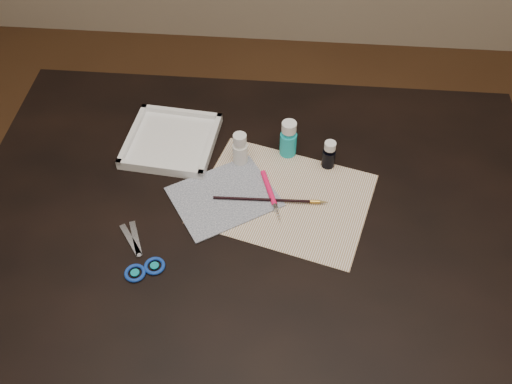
# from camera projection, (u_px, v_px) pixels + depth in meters

# --- Properties ---
(ground) EXTENTS (3.50, 3.50, 0.02)m
(ground) POSITION_uv_depth(u_px,v_px,m) (256.00, 354.00, 1.86)
(ground) COLOR #422614
(ground) RESTS_ON ground
(table) EXTENTS (1.30, 0.90, 0.75)m
(table) POSITION_uv_depth(u_px,v_px,m) (256.00, 293.00, 1.57)
(table) COLOR black
(table) RESTS_ON ground
(paper) EXTENTS (0.44, 0.37, 0.00)m
(paper) POSITION_uv_depth(u_px,v_px,m) (284.00, 199.00, 1.30)
(paper) COLOR white
(paper) RESTS_ON table
(canvas) EXTENTS (0.28, 0.27, 0.00)m
(canvas) POSITION_uv_depth(u_px,v_px,m) (224.00, 197.00, 1.30)
(canvas) COLOR #141D3A
(canvas) RESTS_ON paper
(paint_bottle_white) EXTENTS (0.04, 0.04, 0.09)m
(paint_bottle_white) POSITION_uv_depth(u_px,v_px,m) (240.00, 149.00, 1.34)
(paint_bottle_white) COLOR white
(paint_bottle_white) RESTS_ON table
(paint_bottle_cyan) EXTENTS (0.05, 0.05, 0.10)m
(paint_bottle_cyan) POSITION_uv_depth(u_px,v_px,m) (288.00, 139.00, 1.36)
(paint_bottle_cyan) COLOR #18B8C3
(paint_bottle_cyan) RESTS_ON table
(paint_bottle_navy) EXTENTS (0.04, 0.04, 0.07)m
(paint_bottle_navy) POSITION_uv_depth(u_px,v_px,m) (329.00, 154.00, 1.34)
(paint_bottle_navy) COLOR black
(paint_bottle_navy) RESTS_ON table
(paintbrush) EXTENTS (0.26, 0.02, 0.01)m
(paintbrush) POSITION_uv_depth(u_px,v_px,m) (271.00, 200.00, 1.28)
(paintbrush) COLOR black
(paintbrush) RESTS_ON canvas
(craft_knife) EXTENTS (0.06, 0.15, 0.01)m
(craft_knife) POSITION_uv_depth(u_px,v_px,m) (272.00, 196.00, 1.29)
(craft_knife) COLOR #FB1254
(craft_knife) RESTS_ON paper
(scissors) EXTENTS (0.17, 0.19, 0.01)m
(scissors) POSITION_uv_depth(u_px,v_px,m) (134.00, 251.00, 1.20)
(scissors) COLOR silver
(scissors) RESTS_ON table
(palette_tray) EXTENTS (0.23, 0.23, 0.03)m
(palette_tray) POSITION_uv_depth(u_px,v_px,m) (171.00, 141.00, 1.40)
(palette_tray) COLOR white
(palette_tray) RESTS_ON table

